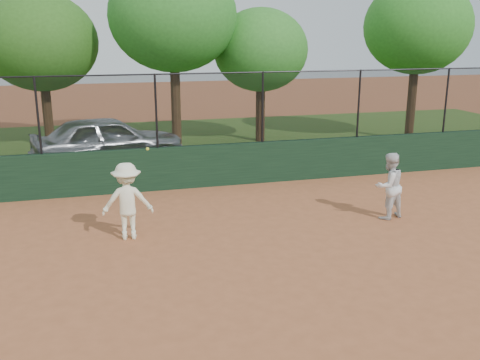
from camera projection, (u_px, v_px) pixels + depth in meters
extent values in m
plane|color=#AD5F38|center=(229.00, 280.00, 9.48)|extent=(80.00, 80.00, 0.00)
cube|color=#17321E|center=(177.00, 168.00, 14.90)|extent=(26.00, 0.20, 1.20)
cube|color=#2E4D18|center=(153.00, 146.00, 20.64)|extent=(36.00, 12.00, 0.01)
imported|color=#A1A5AA|center=(109.00, 141.00, 17.44)|extent=(5.20, 2.99, 1.67)
imported|color=silver|center=(389.00, 186.00, 12.46)|extent=(0.89, 0.76, 1.57)
imported|color=white|center=(127.00, 201.00, 11.21)|extent=(1.11, 0.70, 1.65)
sphere|color=yellow|center=(148.00, 149.00, 10.67)|extent=(0.06, 0.06, 0.06)
cube|color=black|center=(175.00, 111.00, 14.47)|extent=(26.00, 0.02, 2.00)
cylinder|color=black|center=(173.00, 74.00, 14.21)|extent=(26.00, 0.04, 0.04)
cylinder|color=black|center=(38.00, 116.00, 13.58)|extent=(0.06, 0.06, 2.00)
cylinder|color=black|center=(156.00, 111.00, 14.35)|extent=(0.06, 0.06, 2.00)
cylinder|color=black|center=(263.00, 107.00, 15.11)|extent=(0.06, 0.06, 2.00)
cylinder|color=black|center=(359.00, 104.00, 15.87)|extent=(0.06, 0.06, 2.00)
cylinder|color=black|center=(446.00, 100.00, 16.63)|extent=(0.06, 0.06, 2.00)
cylinder|color=#462D18|center=(48.00, 117.00, 20.19)|extent=(0.36, 0.36, 2.32)
ellipsoid|color=#2A5819|center=(41.00, 42.00, 19.46)|extent=(4.11, 3.74, 3.55)
cylinder|color=#4C321B|center=(176.00, 108.00, 20.03)|extent=(0.36, 0.36, 3.03)
ellipsoid|color=#2A6F23|center=(173.00, 16.00, 19.15)|extent=(4.62, 4.20, 3.99)
cylinder|color=#402715|center=(260.00, 114.00, 21.39)|extent=(0.36, 0.36, 2.16)
ellipsoid|color=#2E6F24|center=(261.00, 50.00, 20.72)|extent=(3.71, 3.37, 3.20)
cylinder|color=#402917|center=(411.00, 105.00, 21.55)|extent=(0.36, 0.36, 2.83)
ellipsoid|color=#286E1F|center=(418.00, 26.00, 20.74)|extent=(4.25, 3.87, 3.67)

